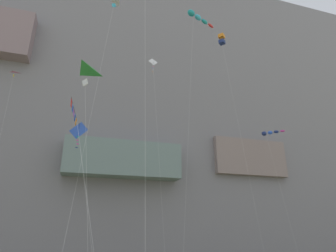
{
  "coord_description": "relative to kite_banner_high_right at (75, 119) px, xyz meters",
  "views": [
    {
      "loc": [
        -5.81,
        -2.63,
        3.92
      ],
      "look_at": [
        1.07,
        20.29,
        12.82
      ],
      "focal_mm": 30.25,
      "sensor_mm": 36.0,
      "label": 1
    }
  ],
  "objects": [
    {
      "name": "kite_banner_high_right",
      "position": [
        0.0,
        0.0,
        0.0
      ],
      "size": [
        2.86,
        8.19,
        12.45
      ],
      "color": "black",
      "rests_on": "ground"
    },
    {
      "name": "kite_delta_far_right",
      "position": [
        1.83,
        4.57,
        15.0
      ],
      "size": [
        2.62,
        6.82,
        27.41
      ],
      "color": "white",
      "rests_on": "ground"
    },
    {
      "name": "kite_delta_high_left",
      "position": [
        -9.37,
        17.15,
        10.72
      ],
      "size": [
        1.24,
        2.18,
        23.82
      ],
      "color": "pink",
      "rests_on": "ground"
    },
    {
      "name": "kite_windsock_low_center",
      "position": [
        30.66,
        18.12,
        7.91
      ],
      "size": [
        3.49,
        3.08,
        19.94
      ],
      "color": "navy",
      "rests_on": "ground"
    },
    {
      "name": "kite_diamond_high_center",
      "position": [
        0.23,
        7.15,
        1.11
      ],
      "size": [
        3.56,
        2.42,
        14.1
      ],
      "color": "blue",
      "rests_on": "ground"
    },
    {
      "name": "kite_diamond_mid_center",
      "position": [
        9.73,
        16.01,
        14.37
      ],
      "size": [
        2.43,
        1.89,
        29.17
      ],
      "color": "white",
      "rests_on": "ground"
    },
    {
      "name": "kite_delta_far_left",
      "position": [
        0.11,
        -1.56,
        2.04
      ],
      "size": [
        2.97,
        2.44,
        14.05
      ],
      "color": "green",
      "rests_on": "ground"
    },
    {
      "name": "cliff_face",
      "position": [
        6.8,
        39.27,
        17.43
      ],
      "size": [
        180.0,
        32.81,
        58.15
      ],
      "color": "gray",
      "rests_on": "ground"
    },
    {
      "name": "kite_windsock_mid_right",
      "position": [
        14.59,
        9.9,
        21.38
      ],
      "size": [
        7.04,
        3.87,
        33.5
      ],
      "color": "teal",
      "rests_on": "ground"
    },
    {
      "name": "kite_box_front_field",
      "position": [
        20.46,
        13.73,
        21.54
      ],
      "size": [
        3.22,
        2.49,
        34.15
      ],
      "color": "orange",
      "rests_on": "ground"
    }
  ]
}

